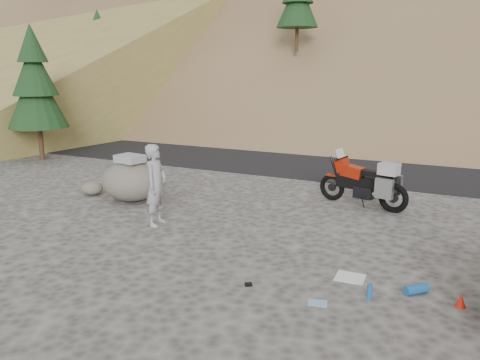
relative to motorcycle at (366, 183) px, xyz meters
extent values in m
plane|color=#43403D|center=(-1.54, -3.42, -0.61)|extent=(140.00, 140.00, 0.00)
cube|color=black|center=(-1.54, 5.58, -0.61)|extent=(120.00, 7.00, 0.05)
cube|color=brown|center=(0.46, 26.58, 7.39)|extent=(110.00, 51.90, 46.72)
cube|color=olive|center=(-31.54, 16.58, 1.39)|extent=(45.29, 46.00, 24.26)
cylinder|color=#3C2915|center=(-5.54, 10.58, 4.28)|extent=(0.17, 0.17, 1.40)
cone|color=black|center=(-5.54, 10.58, 5.83)|extent=(2.00, 2.00, 2.25)
cylinder|color=#3C2915|center=(-19.54, 12.58, 2.95)|extent=(0.15, 0.15, 1.26)
cone|color=black|center=(-19.54, 12.58, 4.34)|extent=(1.80, 1.80, 2.03)
cone|color=black|center=(-19.54, 12.58, 5.11)|extent=(1.35, 1.35, 1.58)
cone|color=black|center=(-19.54, 12.58, 5.88)|extent=(0.90, 0.90, 1.13)
cylinder|color=#3C2915|center=(-12.54, 1.08, 0.16)|extent=(0.18, 0.18, 1.54)
cone|color=black|center=(-12.54, 1.08, 1.85)|extent=(2.20, 2.20, 2.47)
cone|color=black|center=(-12.54, 1.08, 2.79)|extent=(1.65, 1.65, 1.93)
cone|color=black|center=(-12.54, 1.08, 3.73)|extent=(1.10, 1.10, 1.39)
torus|color=black|center=(-0.93, 0.24, -0.26)|extent=(0.73, 0.30, 0.72)
cylinder|color=black|center=(-0.93, 0.24, -0.26)|extent=(0.23, 0.12, 0.22)
torus|color=black|center=(0.70, -0.17, -0.26)|extent=(0.77, 0.33, 0.76)
cylinder|color=black|center=(0.70, -0.17, -0.26)|extent=(0.25, 0.14, 0.24)
cylinder|color=black|center=(-0.85, 0.22, 0.14)|extent=(0.41, 0.16, 0.88)
cylinder|color=black|center=(-0.70, 0.18, 0.56)|extent=(0.21, 0.66, 0.05)
cube|color=black|center=(-0.14, 0.04, -0.02)|extent=(1.33, 0.57, 0.33)
cube|color=black|center=(-0.04, 0.01, -0.24)|extent=(0.55, 0.43, 0.30)
cube|color=maroon|center=(-0.39, 0.10, 0.25)|extent=(0.63, 0.45, 0.34)
cube|color=maroon|center=(-0.67, 0.17, 0.38)|extent=(0.41, 0.44, 0.38)
cube|color=silver|center=(-0.74, 0.19, 0.66)|extent=(0.20, 0.35, 0.28)
cube|color=black|center=(0.12, -0.03, 0.27)|extent=(0.64, 0.38, 0.13)
cube|color=black|center=(0.52, -0.13, 0.23)|extent=(0.42, 0.28, 0.11)
cube|color=#B5B6BA|center=(0.49, -0.41, 0.01)|extent=(0.45, 0.23, 0.49)
cube|color=#B5B6BA|center=(0.63, 0.13, 0.01)|extent=(0.45, 0.23, 0.49)
cube|color=#9B9BA0|center=(0.54, -0.13, 0.45)|extent=(0.53, 0.47, 0.28)
cube|color=maroon|center=(-0.93, 0.24, 0.07)|extent=(0.35, 0.21, 0.04)
cylinder|color=black|center=(-0.03, -0.19, -0.42)|extent=(0.08, 0.23, 0.40)
cylinder|color=#B5B6BA|center=(0.45, -0.27, -0.18)|extent=(0.50, 0.22, 0.14)
imported|color=#9B9BA0|center=(-3.98, -3.43, -0.61)|extent=(0.51, 0.72, 1.84)
ellipsoid|color=#5A554D|center=(-5.76, -2.08, -0.09)|extent=(2.00, 1.86, 1.04)
cube|color=#9B9BA0|center=(-5.76, -2.08, 0.52)|extent=(0.73, 0.60, 0.18)
ellipsoid|color=#5A554D|center=(-7.12, -2.10, -0.43)|extent=(0.77, 0.73, 0.37)
cube|color=white|center=(0.58, -4.33, -0.61)|extent=(0.49, 0.44, 0.02)
cylinder|color=#1A579D|center=(1.64, -4.46, -0.54)|extent=(0.39, 0.38, 0.16)
cylinder|color=#1A579D|center=(1.00, -4.93, -0.50)|extent=(0.09, 0.09, 0.24)
cone|color=red|center=(2.27, -4.61, -0.51)|extent=(0.20, 0.20, 0.20)
cube|color=black|center=(-0.86, -5.33, -0.60)|extent=(0.15, 0.14, 0.04)
cube|color=#81A2C8|center=(0.32, -5.42, -0.61)|extent=(0.33, 0.27, 0.01)
camera|label=1|loc=(2.02, -11.73, 2.85)|focal=35.00mm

